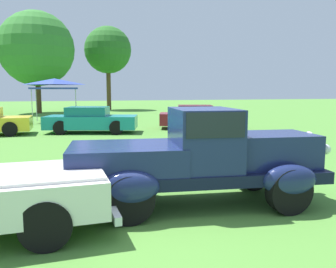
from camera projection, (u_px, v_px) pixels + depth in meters
The scene contains 7 objects.
ground_plane at pixel (172, 209), 5.98m from camera, with size 120.00×120.00×0.00m, color #4C8433.
feature_pickup_truck at pixel (199, 156), 6.12m from camera, with size 4.51×2.11×1.70m.
show_car_teal at pixel (91, 120), 16.48m from camera, with size 4.49×2.68×1.22m.
show_car_burgundy at pixel (197, 117), 18.27m from camera, with size 4.27×2.70×1.22m.
canopy_tent_left_field at pixel (55, 83), 21.65m from camera, with size 2.75×2.75×2.71m.
treeline_mid_left at pixel (36, 49), 29.63m from camera, with size 6.30×6.30×8.61m.
treeline_center at pixel (108, 50), 34.78m from camera, with size 4.63×4.63×8.25m.
Camera 1 is at (-1.56, -5.55, 2.02)m, focal length 37.47 mm.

